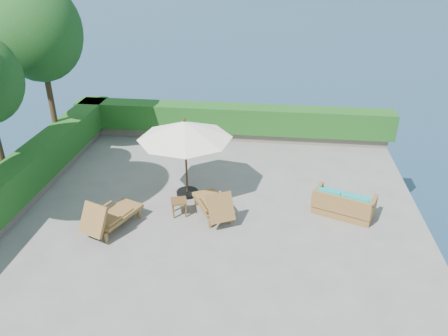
# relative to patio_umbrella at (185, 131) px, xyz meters

# --- Properties ---
(ground) EXTENTS (12.00, 12.00, 0.00)m
(ground) POSITION_rel_patio_umbrella_xyz_m (0.87, -1.04, -2.11)
(ground) COLOR gray
(ground) RESTS_ON ground
(foundation) EXTENTS (12.00, 12.00, 3.00)m
(foundation) POSITION_rel_patio_umbrella_xyz_m (0.87, -1.04, -3.66)
(foundation) COLOR #4F483F
(foundation) RESTS_ON ocean
(ocean) EXTENTS (600.00, 600.00, 0.00)m
(ocean) POSITION_rel_patio_umbrella_xyz_m (0.87, -1.04, -5.11)
(ocean) COLOR #19304E
(ocean) RESTS_ON ground
(planter_wall_far) EXTENTS (12.00, 0.60, 0.36)m
(planter_wall_far) POSITION_rel_patio_umbrella_xyz_m (0.87, 4.56, -1.93)
(planter_wall_far) COLOR slate
(planter_wall_far) RESTS_ON ground
(planter_wall_left) EXTENTS (0.60, 12.00, 0.36)m
(planter_wall_left) POSITION_rel_patio_umbrella_xyz_m (-4.73, -1.04, -1.93)
(planter_wall_left) COLOR slate
(planter_wall_left) RESTS_ON ground
(hedge_far) EXTENTS (12.40, 0.90, 1.00)m
(hedge_far) POSITION_rel_patio_umbrella_xyz_m (0.87, 4.56, -1.26)
(hedge_far) COLOR #1A4A15
(hedge_far) RESTS_ON planter_wall_far
(hedge_left) EXTENTS (0.90, 12.40, 1.00)m
(hedge_left) POSITION_rel_patio_umbrella_xyz_m (-4.73, -1.04, -1.26)
(hedge_left) COLOR #1A4A15
(hedge_left) RESTS_ON planter_wall_left
(tree_far) EXTENTS (2.80, 2.80, 6.03)m
(tree_far) POSITION_rel_patio_umbrella_xyz_m (-5.13, 2.16, 2.29)
(tree_far) COLOR #3E2A18
(tree_far) RESTS_ON ground
(patio_umbrella) EXTENTS (3.32, 3.32, 2.50)m
(patio_umbrella) POSITION_rel_patio_umbrella_xyz_m (0.00, 0.00, 0.00)
(patio_umbrella) COLOR black
(patio_umbrella) RESTS_ON ground
(lounge_left) EXTENTS (1.34, 1.93, 1.03)m
(lounge_left) POSITION_rel_patio_umbrella_xyz_m (-1.69, -2.12, -1.68)
(lounge_left) COLOR olive
(lounge_left) RESTS_ON ground
(lounge_right) EXTENTS (1.42, 1.83, 0.98)m
(lounge_right) POSITION_rel_patio_umbrella_xyz_m (1.00, -1.15, -1.70)
(lounge_right) COLOR olive
(lounge_right) RESTS_ON ground
(side_table) EXTENTS (0.55, 0.55, 0.47)m
(side_table) POSITION_rel_patio_umbrella_xyz_m (-0.01, -1.15, -1.73)
(side_table) COLOR brown
(side_table) RESTS_ON ground
(wicker_loveseat) EXTENTS (1.86, 1.40, 0.82)m
(wicker_loveseat) POSITION_rel_patio_umbrella_xyz_m (4.61, -0.60, -1.80)
(wicker_loveseat) COLOR olive
(wicker_loveseat) RESTS_ON ground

